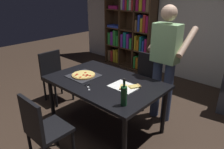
# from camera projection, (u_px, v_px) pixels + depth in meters

# --- Properties ---
(ground_plane) EXTENTS (12.00, 12.00, 0.00)m
(ground_plane) POSITION_uv_depth(u_px,v_px,m) (105.00, 126.00, 3.21)
(ground_plane) COLOR #38281E
(back_wall) EXTENTS (6.40, 0.10, 2.80)m
(back_wall) POSITION_uv_depth(u_px,v_px,m) (190.00, 16.00, 4.46)
(back_wall) COLOR silver
(back_wall) RESTS_ON ground_plane
(dining_table) EXTENTS (1.60, 1.03, 0.75)m
(dining_table) POSITION_uv_depth(u_px,v_px,m) (105.00, 85.00, 2.95)
(dining_table) COLOR black
(dining_table) RESTS_ON ground_plane
(chair_near_camera) EXTENTS (0.42, 0.42, 0.90)m
(chair_near_camera) POSITION_uv_depth(u_px,v_px,m) (42.00, 127.00, 2.33)
(chair_near_camera) COLOR black
(chair_near_camera) RESTS_ON ground_plane
(chair_far_side) EXTENTS (0.42, 0.42, 0.90)m
(chair_far_side) POSITION_uv_depth(u_px,v_px,m) (145.00, 76.00, 3.70)
(chair_far_side) COLOR black
(chair_far_side) RESTS_ON ground_plane
(chair_left_end) EXTENTS (0.42, 0.42, 0.90)m
(chair_left_end) POSITION_uv_depth(u_px,v_px,m) (54.00, 73.00, 3.82)
(chair_left_end) COLOR black
(chair_left_end) RESTS_ON ground_plane
(bookshelf) EXTENTS (1.40, 0.35, 1.95)m
(bookshelf) POSITION_uv_depth(u_px,v_px,m) (131.00, 31.00, 5.34)
(bookshelf) COLOR #513823
(bookshelf) RESTS_ON ground_plane
(person_serving_pizza) EXTENTS (0.55, 0.54, 1.75)m
(person_serving_pizza) POSITION_uv_depth(u_px,v_px,m) (165.00, 58.00, 3.07)
(person_serving_pizza) COLOR #38476B
(person_serving_pizza) RESTS_ON ground_plane
(pepperoni_pizza_on_tray) EXTENTS (0.40, 0.40, 0.04)m
(pepperoni_pizza_on_tray) POSITION_uv_depth(u_px,v_px,m) (83.00, 75.00, 3.08)
(pepperoni_pizza_on_tray) COLOR #2D2D33
(pepperoni_pizza_on_tray) RESTS_ON dining_table
(pizza_slices_on_towel) EXTENTS (0.37, 0.30, 0.03)m
(pizza_slices_on_towel) POSITION_uv_depth(u_px,v_px,m) (126.00, 87.00, 2.73)
(pizza_slices_on_towel) COLOR white
(pizza_slices_on_towel) RESTS_ON dining_table
(wine_bottle) EXTENTS (0.07, 0.07, 0.32)m
(wine_bottle) POSITION_uv_depth(u_px,v_px,m) (124.00, 95.00, 2.27)
(wine_bottle) COLOR #194723
(wine_bottle) RESTS_ON dining_table
(kitchen_scissors) EXTENTS (0.19, 0.15, 0.01)m
(kitchen_scissors) POSITION_uv_depth(u_px,v_px,m) (88.00, 86.00, 2.75)
(kitchen_scissors) COLOR silver
(kitchen_scissors) RESTS_ON dining_table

